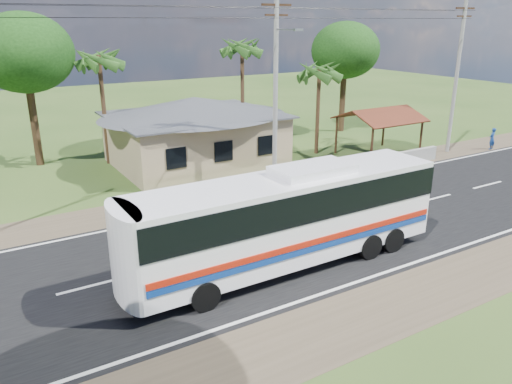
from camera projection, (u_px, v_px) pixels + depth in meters
ground at (297, 234)px, 22.30m from camera, size 120.00×120.00×0.00m
road at (297, 234)px, 22.29m from camera, size 120.00×16.00×0.03m
house at (195, 124)px, 32.46m from camera, size 12.40×10.00×5.00m
waiting_shed at (380, 116)px, 34.62m from camera, size 5.20×4.48×3.35m
concrete_barrier at (398, 159)px, 32.53m from camera, size 7.00×0.30×0.90m
utility_poles at (271, 84)px, 26.97m from camera, size 32.80×2.22×11.00m
palm_near at (319, 72)px, 33.97m from camera, size 2.80×2.80×6.70m
palm_mid at (242, 48)px, 35.44m from camera, size 2.80×2.80×8.20m
palm_far at (99, 60)px, 31.14m from camera, size 2.80×2.80×7.70m
tree_behind_house at (24, 53)px, 30.67m from camera, size 6.00×6.00×9.61m
tree_behind_shed at (345, 51)px, 40.87m from camera, size 5.60×5.60×9.02m
coach_bus at (289, 212)px, 18.73m from camera, size 12.56×2.80×3.89m
motorcycle at (307, 177)px, 28.87m from camera, size 1.68×0.77×0.85m
person at (492, 139)px, 36.67m from camera, size 0.65×0.50×1.59m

